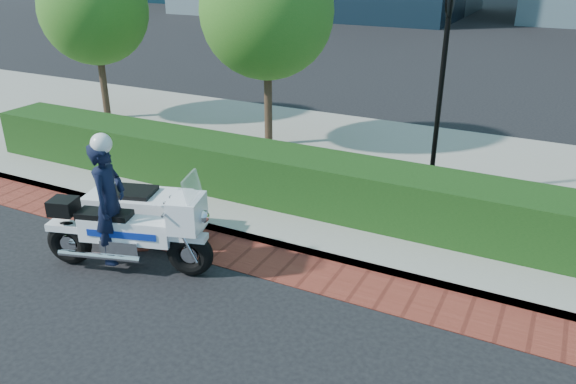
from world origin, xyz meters
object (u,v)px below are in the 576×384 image
at_px(tree_b, 267,12).
at_px(lamppost, 444,56).
at_px(police_motorcycle, 130,214).
at_px(tree_a, 94,10).

bearing_deg(tree_b, lamppost, -16.11).
bearing_deg(lamppost, police_motorcycle, -130.45).
bearing_deg(lamppost, tree_b, 163.89).
distance_m(lamppost, police_motorcycle, 6.36).
height_order(lamppost, tree_b, tree_b).
distance_m(tree_b, police_motorcycle, 6.45).
height_order(lamppost, tree_a, tree_a).
distance_m(lamppost, tree_b, 4.71).
bearing_deg(lamppost, tree_a, 172.59).
xyz_separation_m(tree_a, police_motorcycle, (6.12, -5.85, -2.44)).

